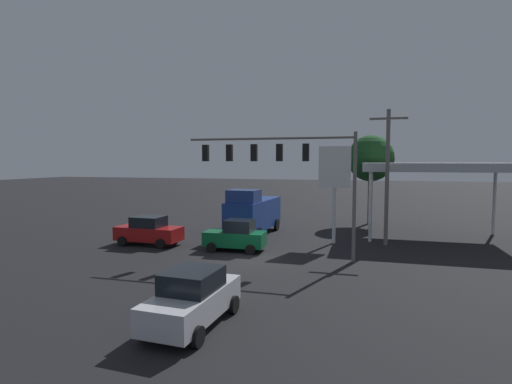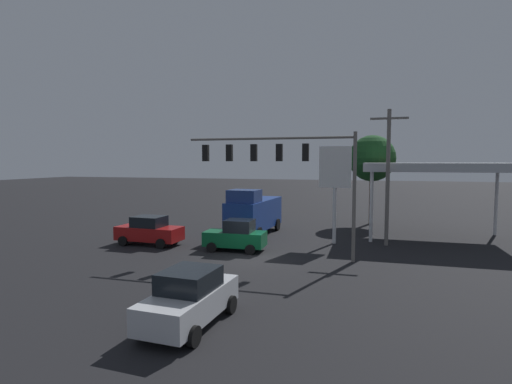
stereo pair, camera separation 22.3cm
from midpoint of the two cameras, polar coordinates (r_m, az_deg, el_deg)
The scene contains 10 objects.
ground_plane at distance 23.33m, azimuth -1.61°, elevation -9.51°, with size 200.00×200.00×0.00m, color black.
traffic_signal_assembly at distance 23.13m, azimuth 3.30°, elevation 4.42°, with size 9.88×0.43×7.23m.
utility_pole at distance 27.77m, azimuth 18.02°, elevation 2.49°, with size 2.40×0.26×9.01m.
gas_station_canopy at distance 31.68m, azimuth 24.19°, elevation 3.13°, with size 10.31×6.46×5.49m.
price_sign at distance 27.52m, azimuth 10.94°, elevation 2.70°, with size 2.14×0.27×6.62m.
sedan_far at distance 27.89m, azimuth -15.29°, elevation -5.37°, with size 4.46×2.19×1.93m.
delivery_truck at distance 30.46m, azimuth -0.64°, elevation -2.98°, with size 2.94×6.95×3.58m.
hatchback_crossing at distance 25.22m, azimuth -3.13°, elevation -6.25°, with size 3.84×2.03×1.97m.
sedan_waiting at distance 14.28m, azimuth -9.50°, elevation -14.70°, with size 2.28×4.50×1.93m.
street_tree at distance 37.09m, azimuth 15.89°, elevation 4.61°, with size 4.11×4.11×7.93m.
Camera 1 is at (-6.55, 21.68, 5.61)m, focal length 28.00 mm.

